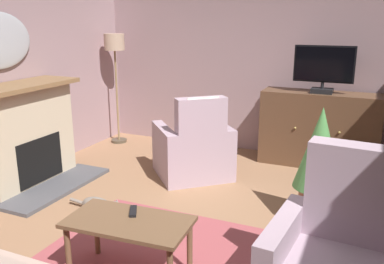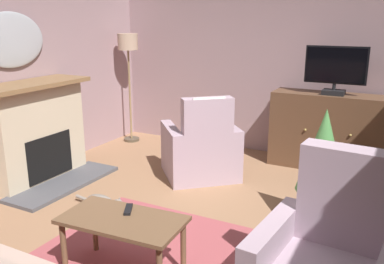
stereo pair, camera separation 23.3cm
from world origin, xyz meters
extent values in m
cube|color=#936B4C|center=(0.00, 0.00, -0.02)|extent=(5.74, 6.14, 0.04)
cube|color=gray|center=(0.00, 2.82, 1.37)|extent=(5.74, 0.10, 2.75)
cube|color=#4C4C51|center=(-1.90, 0.42, 0.02)|extent=(0.50, 1.40, 0.04)
cube|color=beige|center=(-2.32, 0.42, 0.57)|extent=(0.44, 1.20, 1.15)
cube|color=black|center=(-2.14, 0.42, 0.32)|extent=(0.10, 0.67, 0.52)
cube|color=olive|center=(-2.28, 0.42, 1.17)|extent=(0.56, 1.36, 0.05)
cube|color=#402A1C|center=(0.75, 2.47, 0.03)|extent=(1.44, 0.39, 0.06)
cube|color=brown|center=(0.75, 2.47, 0.49)|extent=(1.50, 0.45, 0.98)
sphere|color=tan|center=(0.48, 2.23, 0.54)|extent=(0.03, 0.03, 0.03)
sphere|color=tan|center=(1.02, 2.23, 0.54)|extent=(0.03, 0.03, 0.03)
cube|color=black|center=(0.75, 2.42, 1.01)|extent=(0.27, 0.20, 0.06)
cylinder|color=black|center=(0.75, 2.42, 1.08)|extent=(0.04, 0.04, 0.08)
cube|color=black|center=(0.75, 2.42, 1.35)|extent=(0.74, 0.05, 0.46)
cube|color=black|center=(0.75, 2.39, 1.35)|extent=(0.70, 0.01, 0.42)
cube|color=brown|center=(-0.20, -0.68, 0.46)|extent=(0.95, 0.54, 0.03)
cylinder|color=brown|center=(0.19, -0.47, 0.22)|extent=(0.04, 0.04, 0.45)
cylinder|color=brown|center=(-0.62, -0.52, 0.22)|extent=(0.04, 0.04, 0.45)
cylinder|color=brown|center=(-0.60, -0.90, 0.22)|extent=(0.04, 0.04, 0.45)
cube|color=black|center=(-0.23, -0.57, 0.49)|extent=(0.13, 0.17, 0.02)
cube|color=#AD93A3|center=(1.27, -0.25, 0.78)|extent=(0.58, 0.23, 0.67)
cube|color=#AD93A3|center=(0.89, -0.54, 0.33)|extent=(0.20, 0.83, 0.65)
cube|color=#AD93A3|center=(-0.63, 1.46, 0.22)|extent=(0.97, 0.99, 0.44)
cube|color=#AD93A3|center=(-0.42, 1.23, 0.74)|extent=(0.56, 0.52, 0.60)
cube|color=#AD93A3|center=(-0.90, 1.22, 0.32)|extent=(0.63, 0.69, 0.64)
cube|color=#AD93A3|center=(-0.36, 1.70, 0.32)|extent=(0.63, 0.69, 0.64)
cube|color=white|center=(-0.38, 1.17, 0.94)|extent=(0.29, 0.26, 0.24)
cylinder|color=#99664C|center=(0.95, 0.81, 0.18)|extent=(0.33, 0.33, 0.36)
cone|color=#4C8E47|center=(0.95, 0.81, 0.74)|extent=(0.46, 0.46, 0.78)
ellipsoid|color=gray|center=(-1.07, 0.09, 0.09)|extent=(0.37, 0.19, 0.17)
sphere|color=gray|center=(-0.85, 0.07, 0.11)|extent=(0.13, 0.13, 0.13)
cone|color=gray|center=(-0.85, 0.11, 0.17)|extent=(0.04, 0.04, 0.04)
cone|color=gray|center=(-0.85, 0.04, 0.17)|extent=(0.04, 0.04, 0.04)
cylinder|color=gray|center=(-1.35, 0.14, 0.05)|extent=(0.22, 0.05, 0.05)
cylinder|color=#4C4233|center=(-2.29, 2.31, 0.02)|extent=(0.24, 0.24, 0.04)
cylinder|color=olive|center=(-2.29, 2.31, 0.72)|extent=(0.03, 0.03, 1.44)
cylinder|color=tan|center=(-2.29, 2.31, 1.56)|extent=(0.30, 0.30, 0.24)
camera|label=1|loc=(1.32, -2.99, 1.90)|focal=38.48mm
camera|label=2|loc=(1.53, -2.89, 1.90)|focal=38.48mm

